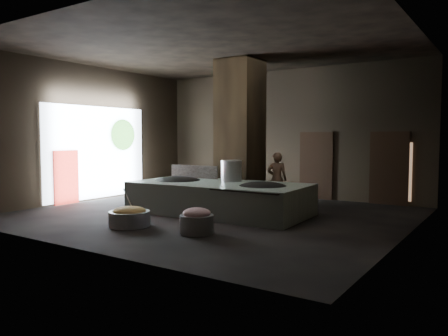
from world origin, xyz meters
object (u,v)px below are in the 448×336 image
Objects in this scene: hearth_platform at (219,198)px; meat_basin at (197,224)px; wok_right at (263,189)px; stock_pot at (231,171)px; veg_basin at (129,219)px; wok_left at (178,183)px; cook at (277,179)px.

hearth_platform is 2.62m from meat_basin.
hearth_platform is 3.41× the size of wok_right.
stock_pot reaches higher than veg_basin.
meat_basin is at bearing -97.15° from wok_right.
meat_basin is at bearing 8.10° from veg_basin.
wok_left is 2.06× the size of meat_basin.
wok_right is at bearing 82.85° from meat_basin.
stock_pot is 1.71m from cook.
meat_basin is at bearing 73.09° from cook.
wok_left is 2.80m from wok_right.
cook reaches higher than stock_pot.
cook is (0.68, 1.54, -0.31)m from stock_pot.
wok_right is (2.80, 0.10, 0.00)m from wok_left.
wok_left is at bearing 136.81° from meat_basin.
veg_basin is (-0.77, -2.65, -0.25)m from hearth_platform.
cook reaches higher than veg_basin.
wok_left reaches higher than hearth_platform.
wok_right is at bearing 2.05° from wok_left.
meat_basin is at bearing -71.33° from stock_pot.
wok_left is 1.66m from stock_pot.
hearth_platform is 6.55× the size of meat_basin.
hearth_platform is 2.77m from veg_basin.
stock_pot is at bearing 75.63° from veg_basin.
wok_left is at bearing 104.67° from veg_basin.
stock_pot is at bearing 108.67° from meat_basin.
meat_basin is (1.04, -2.39, -0.22)m from hearth_platform.
wok_right is (1.35, 0.05, 0.33)m from hearth_platform.
wok_left reaches higher than wok_right.
wok_left is (-1.45, -0.05, 0.33)m from hearth_platform.
wok_right is at bearing -21.04° from stock_pot.
wok_left is 2.42× the size of stock_pot.
wok_left is at bearing -158.20° from stock_pot.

